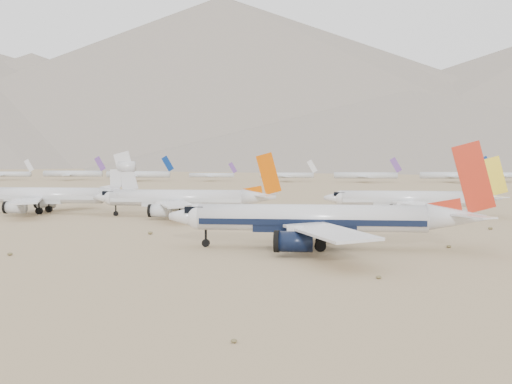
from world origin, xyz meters
The scene contains 8 objects.
ground centered at (0.00, 0.00, 0.00)m, with size 7000.00×7000.00×0.00m, color olive.
main_airliner centered at (3.86, -1.88, 4.89)m, with size 50.43×49.26×17.80m.
row2_gold_tail centered at (25.91, 60.92, 4.37)m, with size 43.88×42.92×15.63m.
row2_orange_tail centered at (-32.28, 52.53, 4.62)m, with size 46.18×45.17×16.47m.
row2_white_trijet centered at (-71.26, 58.16, 4.91)m, with size 47.90×46.82×16.97m.
distant_storage_row centered at (45.61, 306.17, 4.41)m, with size 615.90×61.66×14.44m.
mountain_range centered at (70.18, 1648.01, 190.32)m, with size 7354.00×3024.00×470.00m.
desert_scrub centered at (-26.91, -24.06, 0.28)m, with size 219.83×121.67×0.63m.
Camera 1 is at (4.63, -107.51, 14.89)m, focal length 45.00 mm.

